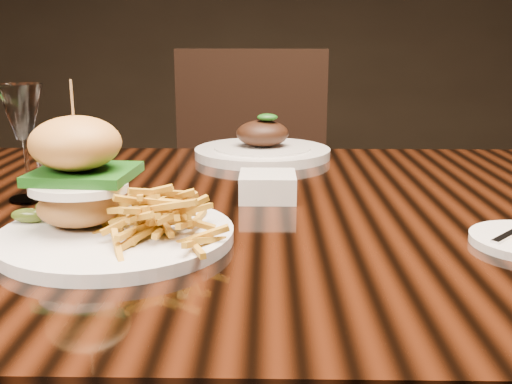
{
  "coord_description": "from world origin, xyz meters",
  "views": [
    {
      "loc": [
        0.01,
        -0.83,
        0.99
      ],
      "look_at": [
        -0.0,
        -0.15,
        0.81
      ],
      "focal_mm": 42.0,
      "sensor_mm": 36.0,
      "label": 1
    }
  ],
  "objects_px": {
    "chair_far": "(248,192)",
    "burger_plate": "(109,202)",
    "wine_glass": "(22,116)",
    "far_dish": "(262,149)",
    "dining_table": "(259,255)"
  },
  "relations": [
    {
      "from": "dining_table",
      "to": "far_dish",
      "type": "bearing_deg",
      "value": 89.71
    },
    {
      "from": "far_dish",
      "to": "chair_far",
      "type": "bearing_deg",
      "value": 94.92
    },
    {
      "from": "dining_table",
      "to": "burger_plate",
      "type": "relative_size",
      "value": 5.78
    },
    {
      "from": "chair_far",
      "to": "burger_plate",
      "type": "bearing_deg",
      "value": -93.56
    },
    {
      "from": "wine_glass",
      "to": "burger_plate",
      "type": "bearing_deg",
      "value": -47.25
    },
    {
      "from": "burger_plate",
      "to": "far_dish",
      "type": "distance_m",
      "value": 0.54
    },
    {
      "from": "dining_table",
      "to": "far_dish",
      "type": "xyz_separation_m",
      "value": [
        0.0,
        0.36,
        0.09
      ]
    },
    {
      "from": "dining_table",
      "to": "chair_far",
      "type": "height_order",
      "value": "chair_far"
    },
    {
      "from": "burger_plate",
      "to": "chair_far",
      "type": "bearing_deg",
      "value": 99.84
    },
    {
      "from": "dining_table",
      "to": "far_dish",
      "type": "height_order",
      "value": "far_dish"
    },
    {
      "from": "far_dish",
      "to": "chair_far",
      "type": "height_order",
      "value": "chair_far"
    },
    {
      "from": "chair_far",
      "to": "wine_glass",
      "type": "bearing_deg",
      "value": -105.35
    },
    {
      "from": "dining_table",
      "to": "wine_glass",
      "type": "relative_size",
      "value": 9.37
    },
    {
      "from": "burger_plate",
      "to": "wine_glass",
      "type": "bearing_deg",
      "value": 149.68
    },
    {
      "from": "burger_plate",
      "to": "far_dish",
      "type": "xyz_separation_m",
      "value": [
        0.18,
        0.51,
        -0.03
      ]
    }
  ]
}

